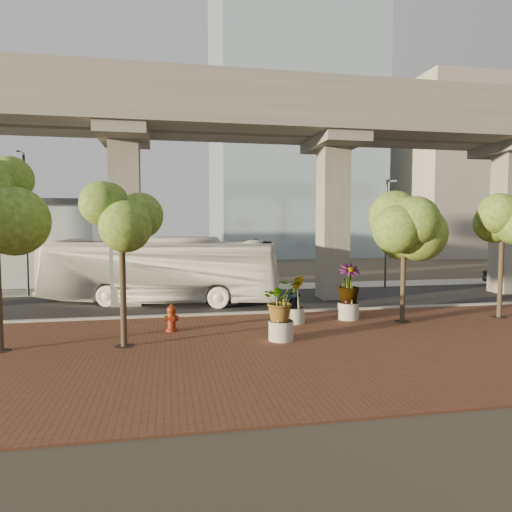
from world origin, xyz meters
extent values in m
plane|color=#332F25|center=(0.00, 0.00, 0.00)|extent=(160.00, 160.00, 0.00)
cube|color=brown|center=(0.00, -8.00, 0.03)|extent=(70.00, 13.00, 0.06)
cube|color=black|center=(0.00, 2.00, 0.02)|extent=(90.00, 8.00, 0.04)
cube|color=#A19F96|center=(0.00, -2.00, 0.08)|extent=(70.00, 0.25, 0.16)
cube|color=#A19F96|center=(0.00, 7.50, 0.03)|extent=(90.00, 3.00, 0.06)
cube|color=gray|center=(0.00, 0.40, 10.50)|extent=(72.00, 2.40, 1.80)
cube|color=gray|center=(0.00, 3.60, 10.50)|extent=(72.00, 2.40, 1.80)
cube|color=gray|center=(0.00, -0.70, 11.90)|extent=(72.00, 0.12, 1.00)
cube|color=gray|center=(0.00, 4.70, 11.90)|extent=(72.00, 0.12, 1.00)
cube|color=gray|center=(38.00, 36.00, 12.00)|extent=(18.00, 16.00, 24.00)
imported|color=silver|center=(-4.15, 2.13, 1.86)|extent=(13.72, 6.67, 3.73)
imported|color=black|center=(21.47, 5.77, 0.71)|extent=(4.57, 2.68, 1.42)
cylinder|color=maroon|center=(-3.61, -4.99, 0.12)|extent=(0.51, 0.51, 0.11)
cylinder|color=maroon|center=(-3.61, -4.99, 0.53)|extent=(0.34, 0.34, 0.82)
sphere|color=maroon|center=(-3.61, -4.99, 0.94)|extent=(0.40, 0.40, 0.40)
cylinder|color=maroon|center=(-3.61, -4.99, 1.12)|extent=(0.11, 0.11, 0.14)
cylinder|color=maroon|center=(-3.61, -4.99, 0.60)|extent=(0.57, 0.23, 0.23)
cylinder|color=#9A978B|center=(0.50, -7.31, 0.43)|extent=(0.96, 0.96, 0.74)
imported|color=#305015|center=(0.50, -7.31, 1.60)|extent=(2.13, 2.13, 1.59)
cylinder|color=#A59E95|center=(4.53, -4.13, 0.45)|extent=(0.99, 0.99, 0.77)
imported|color=#305015|center=(4.53, -4.13, 1.74)|extent=(2.43, 2.43, 1.82)
cylinder|color=gray|center=(1.84, -4.47, 0.40)|extent=(0.89, 0.89, 0.69)
imported|color=#305015|center=(1.84, -4.47, 1.49)|extent=(1.97, 1.97, 1.48)
cylinder|color=black|center=(-9.53, -6.91, 0.07)|extent=(0.70, 0.70, 0.01)
cylinder|color=#463A28|center=(-5.33, -7.08, 1.92)|extent=(0.22, 0.22, 3.72)
cylinder|color=black|center=(-5.33, -7.08, 0.07)|extent=(0.70, 0.70, 0.01)
cylinder|color=#463A28|center=(6.76, -5.09, 1.74)|extent=(0.22, 0.22, 3.36)
cylinder|color=black|center=(6.76, -5.09, 0.07)|extent=(0.70, 0.70, 0.01)
cylinder|color=#463A28|center=(11.79, -5.08, 1.91)|extent=(0.22, 0.22, 3.70)
cylinder|color=black|center=(11.79, -5.08, 0.07)|extent=(0.70, 0.70, 0.01)
cylinder|color=#2D2D32|center=(-12.29, 6.19, 4.39)|extent=(0.15, 0.15, 8.69)
cube|color=#2D2D32|center=(-12.29, 5.65, 8.73)|extent=(0.16, 1.09, 0.16)
cube|color=silver|center=(-12.29, 5.11, 8.62)|extent=(0.43, 0.22, 0.13)
cylinder|color=#2E2E33|center=(11.23, 5.50, 3.77)|extent=(0.13, 0.13, 7.45)
cube|color=#2E2E33|center=(11.23, 5.03, 7.49)|extent=(0.14, 0.93, 0.14)
cube|color=silver|center=(11.23, 4.57, 7.40)|extent=(0.37, 0.19, 0.11)
camera|label=1|loc=(-3.69, -24.03, 4.50)|focal=32.00mm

